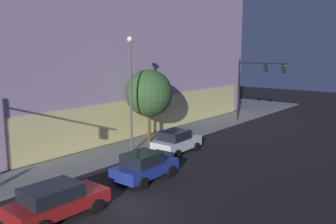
{
  "coord_description": "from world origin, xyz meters",
  "views": [
    {
      "loc": [
        -11.66,
        -11.97,
        7.57
      ],
      "look_at": [
        6.49,
        2.65,
        3.65
      ],
      "focal_mm": 38.59,
      "sensor_mm": 36.0,
      "label": 1
    }
  ],
  "objects_px": {
    "modern_building": "(57,38)",
    "sidewalk_tree": "(149,93)",
    "car_red": "(56,200)",
    "car_blue": "(144,166)",
    "street_lamp_sidewalk": "(131,81)",
    "car_white": "(176,141)",
    "traffic_light_far_corner": "(256,77)"
  },
  "relations": [
    {
      "from": "modern_building",
      "to": "sidewalk_tree",
      "type": "relative_size",
      "value": 5.46
    },
    {
      "from": "car_red",
      "to": "car_blue",
      "type": "xyz_separation_m",
      "value": [
        6.19,
        0.22,
        0.03
      ]
    },
    {
      "from": "sidewalk_tree",
      "to": "car_red",
      "type": "relative_size",
      "value": 1.29
    },
    {
      "from": "modern_building",
      "to": "car_red",
      "type": "distance_m",
      "value": 29.66
    },
    {
      "from": "street_lamp_sidewalk",
      "to": "sidewalk_tree",
      "type": "relative_size",
      "value": 1.42
    },
    {
      "from": "car_blue",
      "to": "car_white",
      "type": "distance_m",
      "value": 6.19
    },
    {
      "from": "street_lamp_sidewalk",
      "to": "car_white",
      "type": "bearing_deg",
      "value": -44.93
    },
    {
      "from": "car_blue",
      "to": "car_white",
      "type": "height_order",
      "value": "car_white"
    },
    {
      "from": "traffic_light_far_corner",
      "to": "car_blue",
      "type": "bearing_deg",
      "value": -172.51
    },
    {
      "from": "car_red",
      "to": "car_white",
      "type": "bearing_deg",
      "value": 10.91
    },
    {
      "from": "street_lamp_sidewalk",
      "to": "traffic_light_far_corner",
      "type": "bearing_deg",
      "value": -5.85
    },
    {
      "from": "street_lamp_sidewalk",
      "to": "sidewalk_tree",
      "type": "distance_m",
      "value": 3.63
    },
    {
      "from": "car_red",
      "to": "car_white",
      "type": "distance_m",
      "value": 12.24
    },
    {
      "from": "sidewalk_tree",
      "to": "car_white",
      "type": "bearing_deg",
      "value": -103.83
    },
    {
      "from": "sidewalk_tree",
      "to": "car_red",
      "type": "xyz_separation_m",
      "value": [
        -12.88,
        -5.81,
        -3.37
      ]
    },
    {
      "from": "car_white",
      "to": "car_red",
      "type": "bearing_deg",
      "value": -169.09
    },
    {
      "from": "traffic_light_far_corner",
      "to": "sidewalk_tree",
      "type": "xyz_separation_m",
      "value": [
        -13.87,
        2.88,
        -0.67
      ]
    },
    {
      "from": "modern_building",
      "to": "street_lamp_sidewalk",
      "type": "bearing_deg",
      "value": -109.69
    },
    {
      "from": "street_lamp_sidewalk",
      "to": "car_red",
      "type": "distance_m",
      "value": 11.68
    },
    {
      "from": "modern_building",
      "to": "car_red",
      "type": "bearing_deg",
      "value": -125.0
    },
    {
      "from": "sidewalk_tree",
      "to": "car_white",
      "type": "height_order",
      "value": "sidewalk_tree"
    },
    {
      "from": "modern_building",
      "to": "car_white",
      "type": "height_order",
      "value": "modern_building"
    },
    {
      "from": "modern_building",
      "to": "street_lamp_sidewalk",
      "type": "height_order",
      "value": "modern_building"
    },
    {
      "from": "modern_building",
      "to": "traffic_light_far_corner",
      "type": "relative_size",
      "value": 4.97
    },
    {
      "from": "car_blue",
      "to": "car_white",
      "type": "bearing_deg",
      "value": 19.78
    },
    {
      "from": "traffic_light_far_corner",
      "to": "car_white",
      "type": "distance_m",
      "value": 15.27
    },
    {
      "from": "car_red",
      "to": "car_white",
      "type": "height_order",
      "value": "car_white"
    },
    {
      "from": "car_blue",
      "to": "modern_building",
      "type": "bearing_deg",
      "value": 66.31
    },
    {
      "from": "modern_building",
      "to": "traffic_light_far_corner",
      "type": "bearing_deg",
      "value": -62.96
    },
    {
      "from": "car_blue",
      "to": "traffic_light_far_corner",
      "type": "bearing_deg",
      "value": 7.49
    },
    {
      "from": "traffic_light_far_corner",
      "to": "sidewalk_tree",
      "type": "relative_size",
      "value": 1.1
    },
    {
      "from": "modern_building",
      "to": "car_blue",
      "type": "relative_size",
      "value": 7.79
    }
  ]
}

